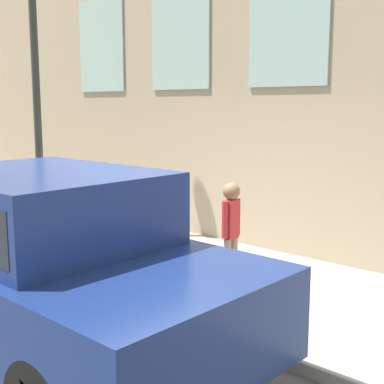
# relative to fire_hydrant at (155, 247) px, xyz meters

# --- Properties ---
(ground_plane) EXTENTS (80.00, 80.00, 0.00)m
(ground_plane) POSITION_rel_fire_hydrant_xyz_m (-0.54, -0.41, -0.57)
(ground_plane) COLOR #514F4C
(sidewalk) EXTENTS (2.67, 60.00, 0.14)m
(sidewalk) POSITION_rel_fire_hydrant_xyz_m (0.79, -0.41, -0.50)
(sidewalk) COLOR #9E9B93
(sidewalk) RESTS_ON ground_plane
(fire_hydrant) EXTENTS (0.35, 0.46, 0.83)m
(fire_hydrant) POSITION_rel_fire_hydrant_xyz_m (0.00, 0.00, 0.00)
(fire_hydrant) COLOR red
(fire_hydrant) RESTS_ON sidewalk
(person) EXTENTS (0.30, 0.20, 1.23)m
(person) POSITION_rel_fire_hydrant_xyz_m (0.44, -0.79, 0.31)
(person) COLOR #998466
(person) RESTS_ON sidewalk
(parked_car_navy_near) EXTENTS (1.84, 4.27, 1.67)m
(parked_car_navy_near) POSITION_rel_fire_hydrant_xyz_m (-1.76, -0.42, 0.35)
(parked_car_navy_near) COLOR black
(parked_car_navy_near) RESTS_ON ground_plane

